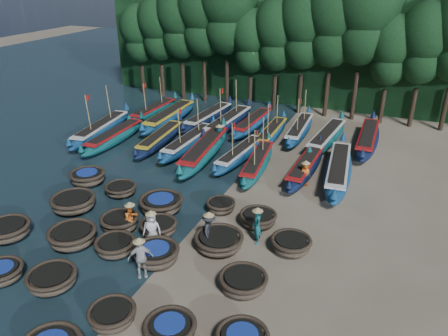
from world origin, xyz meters
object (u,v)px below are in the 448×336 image
at_px(coracle_19, 291,244).
at_px(coracle_13, 156,254).
at_px(coracle_8, 170,330).
at_px(coracle_10, 8,230).
at_px(long_boat_8, 338,170).
at_px(long_boat_13, 253,123).
at_px(long_boat_11, 209,117).
at_px(coracle_16, 120,222).
at_px(fisherman_5, 219,136).
at_px(coracle_24, 258,218).
at_px(long_boat_0, 101,129).
at_px(coracle_5, 2,272).
at_px(long_boat_2, 160,138).
at_px(long_boat_9, 154,111).
at_px(fisherman_2, 131,217).
at_px(coracle_12, 115,246).
at_px(coracle_21, 121,189).
at_px(fisherman_3, 209,229).
at_px(long_boat_14, 271,133).
at_px(coracle_7, 112,315).
at_px(coracle_15, 73,202).
at_px(long_boat_3, 190,142).
at_px(long_boat_10, 170,117).
at_px(coracle_14, 243,282).
at_px(coracle_17, 158,227).
at_px(long_boat_6, 257,163).
at_px(long_boat_4, 204,150).
at_px(long_boat_16, 327,137).
at_px(coracle_6, 52,279).
at_px(long_boat_12, 228,122).
at_px(long_boat_1, 115,136).
at_px(long_boat_17, 367,139).
at_px(coracle_22, 161,204).
at_px(fisherman_0, 152,228).
at_px(long_boat_5, 240,154).
at_px(coracle_18, 219,241).
at_px(fisherman_1, 257,225).
at_px(long_boat_15, 299,129).
at_px(coracle_20, 88,177).
at_px(coracle_23, 221,206).

bearing_deg(coracle_19, coracle_13, -149.03).
xyz_separation_m(coracle_8, coracle_10, (-10.28, 2.45, -0.00)).
relative_size(long_boat_8, long_boat_13, 1.16).
relative_size(coracle_13, long_boat_11, 0.29).
bearing_deg(coracle_16, fisherman_5, 89.40).
relative_size(coracle_24, long_boat_0, 0.26).
xyz_separation_m(coracle_5, long_boat_2, (-1.69, 15.58, 0.13)).
distance_m(long_boat_9, fisherman_2, 18.08).
height_order(coracle_12, long_boat_2, long_boat_2).
relative_size(coracle_21, fisherman_5, 1.20).
xyz_separation_m(long_boat_11, fisherman_3, (7.33, -15.65, 0.34)).
relative_size(coracle_8, long_boat_13, 0.28).
xyz_separation_m(fisherman_3, fisherman_5, (-4.48, 11.36, -0.05)).
distance_m(coracle_19, long_boat_14, 14.15).
bearing_deg(long_boat_13, coracle_13, -81.20).
distance_m(coracle_12, coracle_13, 2.06).
height_order(coracle_7, coracle_19, coracle_19).
relative_size(coracle_15, long_boat_3, 0.34).
bearing_deg(coracle_12, long_boat_11, 101.65).
distance_m(coracle_12, coracle_24, 7.05).
xyz_separation_m(long_boat_10, long_boat_14, (8.75, -0.12, -0.11)).
height_order(coracle_14, long_boat_14, long_boat_14).
bearing_deg(fisherman_3, long_boat_8, -40.83).
bearing_deg(coracle_7, coracle_17, 104.38).
bearing_deg(long_boat_6, long_boat_4, 169.07).
bearing_deg(long_boat_16, fisherman_2, -107.84).
bearing_deg(long_boat_0, coracle_19, -33.83).
bearing_deg(coracle_10, coracle_6, -23.15).
relative_size(long_boat_6, fisherman_3, 3.97).
distance_m(long_boat_4, long_boat_13, 6.86).
xyz_separation_m(coracle_5, long_boat_12, (1.53, 20.67, 0.20)).
bearing_deg(long_boat_0, long_boat_1, -30.70).
xyz_separation_m(coracle_17, long_boat_17, (7.95, 15.76, 0.18)).
bearing_deg(coracle_22, coracle_10, -137.35).
height_order(coracle_21, long_boat_11, long_boat_11).
distance_m(coracle_16, fisherman_0, 2.30).
bearing_deg(fisherman_3, long_boat_9, 22.30).
relative_size(coracle_10, fisherman_3, 1.33).
height_order(long_boat_5, fisherman_2, long_boat_5).
xyz_separation_m(coracle_10, coracle_18, (9.67, 3.13, -0.01)).
height_order(coracle_14, coracle_19, coracle_14).
distance_m(long_boat_10, fisherman_1, 18.01).
xyz_separation_m(coracle_18, long_boat_2, (-9.07, 10.03, 0.09)).
height_order(coracle_24, long_boat_1, long_boat_1).
relative_size(coracle_24, long_boat_15, 0.28).
xyz_separation_m(coracle_19, long_boat_14, (-5.12, 13.19, 0.10)).
distance_m(coracle_20, long_boat_12, 12.81).
height_order(coracle_17, long_boat_8, long_boat_8).
height_order(coracle_18, coracle_24, coracle_18).
bearing_deg(coracle_15, coracle_23, 22.00).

